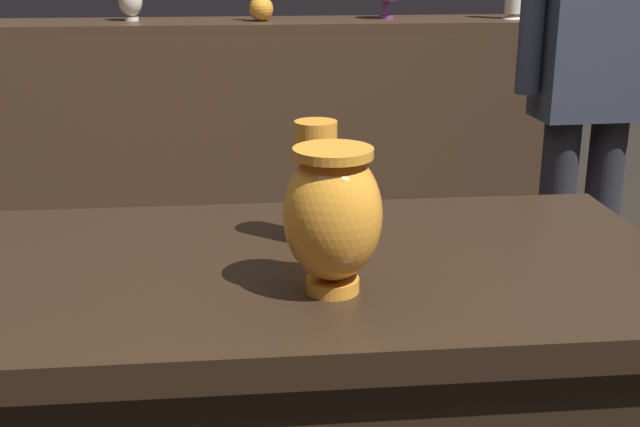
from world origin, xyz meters
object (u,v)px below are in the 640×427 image
shelf_vase_center (261,6)px  visitor_near_right (593,67)px  vase_centerpiece (333,215)px  vase_tall_behind (316,184)px

shelf_vase_center → visitor_near_right: bearing=-48.0°
shelf_vase_center → visitor_near_right: 1.41m
vase_centerpiece → shelf_vase_center: (-0.02, 2.28, 0.13)m
vase_centerpiece → shelf_vase_center: shelf_vase_center is taller
vase_centerpiece → vase_tall_behind: vase_centerpiece is taller
vase_tall_behind → shelf_vase_center: shelf_vase_center is taller
vase_centerpiece → visitor_near_right: (0.91, 1.24, 0.02)m
shelf_vase_center → visitor_near_right: size_ratio=0.12×
vase_centerpiece → visitor_near_right: bearing=53.6°
vase_tall_behind → visitor_near_right: (0.92, 1.02, 0.04)m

